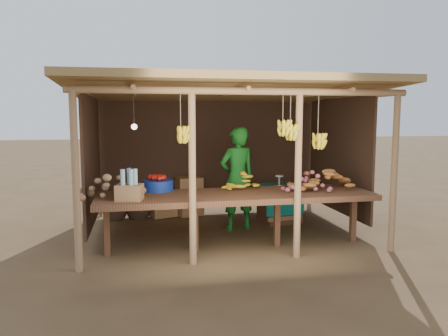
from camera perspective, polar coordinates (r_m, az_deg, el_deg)
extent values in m
plane|color=brown|center=(7.28, 0.00, -8.24)|extent=(60.00, 60.00, 0.00)
cylinder|color=#A17953|center=(5.50, -18.78, -1.81)|extent=(0.09, 0.09, 2.20)
cylinder|color=#A17953|center=(6.46, 21.35, -0.68)|extent=(0.09, 0.09, 2.20)
cylinder|color=#A17953|center=(8.47, -16.12, 1.19)|extent=(0.09, 0.09, 2.20)
cylinder|color=#A17953|center=(9.11, 11.21, 1.71)|extent=(0.09, 0.09, 2.20)
cylinder|color=#A17953|center=(5.49, -4.15, -1.47)|extent=(0.09, 0.09, 2.20)
cylinder|color=#A17953|center=(5.83, 9.64, -1.07)|extent=(0.09, 0.09, 2.20)
cylinder|color=#A17953|center=(5.57, 3.02, 9.99)|extent=(4.40, 0.09, 0.09)
cylinder|color=#A17953|center=(8.51, -1.97, 8.90)|extent=(4.40, 0.09, 0.09)
cube|color=#A3804C|center=(7.04, 0.00, 10.07)|extent=(4.70, 3.50, 0.28)
cube|color=#442C1F|center=(8.51, -1.92, 2.23)|extent=(4.20, 0.04, 1.98)
cube|color=#442C1F|center=(7.17, -16.87, 1.08)|extent=(0.04, 2.40, 1.98)
cube|color=#442C1F|center=(7.91, 14.66, 1.66)|extent=(0.04, 2.40, 1.98)
cube|color=brown|center=(6.20, 1.70, -3.69)|extent=(3.90, 1.05, 0.08)
cube|color=brown|center=(6.16, -15.04, -7.82)|extent=(0.08, 0.08, 0.72)
cube|color=brown|center=(6.19, -3.79, -7.52)|extent=(0.08, 0.08, 0.72)
cube|color=brown|center=(6.44, 6.93, -6.97)|extent=(0.08, 0.08, 0.72)
cube|color=brown|center=(6.90, 16.50, -6.28)|extent=(0.08, 0.08, 0.72)
cylinder|color=navy|center=(6.48, -8.62, -2.25)|extent=(0.45, 0.45, 0.16)
cube|color=#A07347|center=(5.80, -12.24, -3.14)|extent=(0.38, 0.33, 0.21)
imported|color=#197120|center=(7.24, 1.77, -1.38)|extent=(0.71, 0.55, 1.72)
cube|color=brown|center=(7.91, 7.30, -4.82)|extent=(0.74, 0.66, 0.60)
cube|color=#0B7F77|center=(7.85, 7.33, -2.44)|extent=(0.82, 0.74, 0.06)
cube|color=#A07347|center=(8.32, -4.57, -4.92)|extent=(0.53, 0.47, 0.36)
cube|color=#A07347|center=(8.26, -4.59, -2.45)|extent=(0.53, 0.47, 0.36)
cube|color=#A07347|center=(8.28, -8.02, -5.03)|extent=(0.53, 0.47, 0.36)
ellipsoid|color=#442C1F|center=(8.27, -14.08, -4.68)|extent=(0.46, 0.46, 0.62)
ellipsoid|color=#442C1F|center=(8.26, -11.16, -4.62)|extent=(0.46, 0.46, 0.62)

